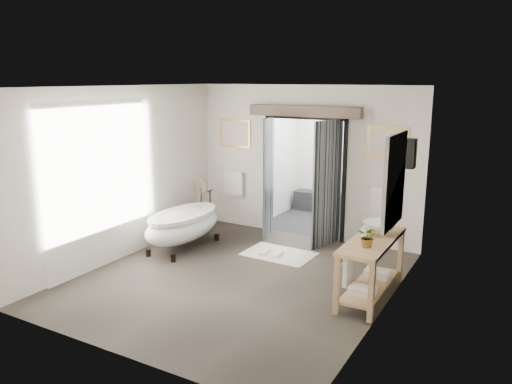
% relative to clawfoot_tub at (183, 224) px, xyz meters
% --- Properties ---
extents(ground_plane, '(5.00, 5.00, 0.00)m').
position_rel_clawfoot_tub_xyz_m(ground_plane, '(1.58, -0.74, -0.44)').
color(ground_plane, '#4A4339').
extents(room_shell, '(4.52, 5.02, 2.91)m').
position_rel_clawfoot_tub_xyz_m(room_shell, '(1.54, -0.86, 1.41)').
color(room_shell, silver).
rests_on(room_shell, ground_plane).
extents(shower_room, '(2.22, 2.01, 2.51)m').
position_rel_clawfoot_tub_xyz_m(shower_room, '(1.58, 3.25, 0.46)').
color(shower_room, black).
rests_on(shower_room, ground_plane).
extents(back_wall_dressing, '(3.82, 0.79, 2.52)m').
position_rel_clawfoot_tub_xyz_m(back_wall_dressing, '(1.58, 1.58, 1.12)').
color(back_wall_dressing, black).
rests_on(back_wall_dressing, ground_plane).
extents(clawfoot_tub, '(0.83, 1.86, 0.91)m').
position_rel_clawfoot_tub_xyz_m(clawfoot_tub, '(0.00, 0.00, 0.00)').
color(clawfoot_tub, black).
rests_on(clawfoot_tub, ground_plane).
extents(vanity, '(0.57, 1.60, 0.85)m').
position_rel_clawfoot_tub_xyz_m(vanity, '(3.53, -0.38, 0.06)').
color(vanity, tan).
rests_on(vanity, ground_plane).
extents(pedestal_mirror, '(0.33, 0.21, 1.12)m').
position_rel_clawfoot_tub_xyz_m(pedestal_mirror, '(-0.32, 0.97, 0.04)').
color(pedestal_mirror, brown).
rests_on(pedestal_mirror, ground_plane).
extents(rug, '(1.22, 0.84, 0.01)m').
position_rel_clawfoot_tub_xyz_m(rug, '(1.66, 0.54, -0.44)').
color(rug, silver).
rests_on(rug, ground_plane).
extents(slippers, '(0.38, 0.28, 0.05)m').
position_rel_clawfoot_tub_xyz_m(slippers, '(1.57, 0.42, -0.40)').
color(slippers, silver).
rests_on(slippers, rug).
extents(basin, '(0.57, 0.57, 0.16)m').
position_rel_clawfoot_tub_xyz_m(basin, '(3.55, -0.05, 0.49)').
color(basin, white).
rests_on(basin, vanity).
extents(plant, '(0.29, 0.26, 0.29)m').
position_rel_clawfoot_tub_xyz_m(plant, '(3.60, -0.73, 0.55)').
color(plant, gray).
rests_on(plant, vanity).
extents(soap_bottle_a, '(0.12, 0.12, 0.21)m').
position_rel_clawfoot_tub_xyz_m(soap_bottle_a, '(3.43, -0.30, 0.51)').
color(soap_bottle_a, gray).
rests_on(soap_bottle_a, vanity).
extents(soap_bottle_b, '(0.14, 0.14, 0.16)m').
position_rel_clawfoot_tub_xyz_m(soap_bottle_b, '(3.45, 0.35, 0.49)').
color(soap_bottle_b, gray).
rests_on(soap_bottle_b, vanity).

